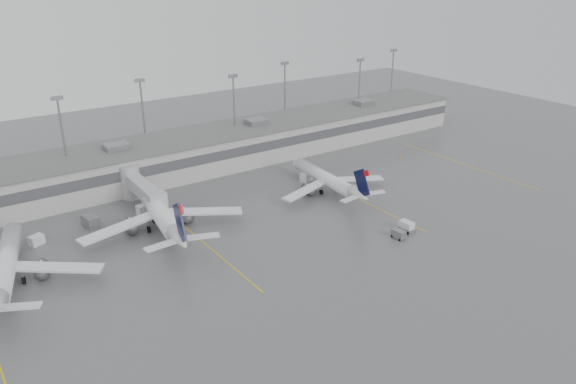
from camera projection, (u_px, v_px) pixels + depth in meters
ground at (370, 270)px, 89.11m from camera, size 260.00×260.00×0.00m
terminal at (203, 150)px, 131.49m from camera, size 152.00×17.00×9.45m
light_masts at (190, 113)px, 132.86m from camera, size 142.40×8.00×20.60m
jet_bridge_right at (138, 186)px, 111.51m from camera, size 4.00×17.20×7.00m
stand_markings at (284, 217)px, 107.31m from camera, size 105.25×40.00×0.01m
jet_far_left at (5, 266)px, 83.86m from camera, size 27.20×30.90×10.22m
jet_mid_left at (159, 212)px, 101.48m from camera, size 29.64×33.43×10.85m
jet_mid_right at (328, 179)px, 118.03m from camera, size 24.95×28.03×9.07m
baggage_tug at (406, 227)px, 101.46m from camera, size 2.12×3.10×1.91m
baggage_cart at (399, 234)px, 98.84m from camera, size 1.59×2.57×1.59m
gse_uld_a at (36, 240)px, 96.68m from camera, size 2.80×2.38×1.68m
gse_uld_b at (144, 209)px, 108.29m from camera, size 2.94×2.17×1.92m
gse_uld_c at (306, 177)px, 124.61m from camera, size 3.16×2.66×1.90m
gse_loader at (91, 221)px, 103.02m from camera, size 2.71×3.79×2.18m
cone_b at (185, 211)px, 108.98m from camera, size 0.40×0.40×0.63m
cone_c at (317, 179)px, 125.15m from camera, size 0.39×0.39×0.62m
cone_d at (400, 157)px, 138.97m from camera, size 0.48×0.48×0.77m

